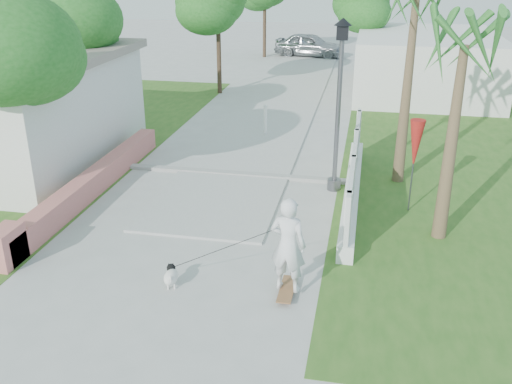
% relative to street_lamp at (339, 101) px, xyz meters
% --- Properties ---
extents(ground, '(90.00, 90.00, 0.00)m').
position_rel_street_lamp_xyz_m(ground, '(-2.90, -5.50, -2.43)').
color(ground, '#B7B7B2').
rests_on(ground, ground).
extents(path_strip, '(3.20, 36.00, 0.06)m').
position_rel_street_lamp_xyz_m(path_strip, '(-2.90, 14.50, -2.40)').
color(path_strip, '#B7B7B2').
rests_on(path_strip, ground).
extents(curb, '(6.50, 0.25, 0.10)m').
position_rel_street_lamp_xyz_m(curb, '(-2.90, 0.50, -2.38)').
color(curb, '#999993').
rests_on(curb, ground).
extents(grass_left, '(8.00, 20.00, 0.01)m').
position_rel_street_lamp_xyz_m(grass_left, '(-9.90, 2.50, -2.42)').
color(grass_left, '#2D5A1C').
rests_on(grass_left, ground).
extents(grass_right, '(8.00, 20.00, 0.01)m').
position_rel_street_lamp_xyz_m(grass_right, '(4.10, 2.50, -2.42)').
color(grass_right, '#2D5A1C').
rests_on(grass_right, ground).
extents(pink_wall, '(0.45, 8.20, 0.80)m').
position_rel_street_lamp_xyz_m(pink_wall, '(-6.20, -1.95, -2.11)').
color(pink_wall, '#CC6F68').
rests_on(pink_wall, ground).
extents(lattice_fence, '(0.35, 7.00, 1.50)m').
position_rel_street_lamp_xyz_m(lattice_fence, '(0.50, -0.50, -1.88)').
color(lattice_fence, white).
rests_on(lattice_fence, ground).
extents(building_right, '(6.00, 8.00, 2.60)m').
position_rel_street_lamp_xyz_m(building_right, '(3.10, 12.50, -1.13)').
color(building_right, silver).
rests_on(building_right, ground).
extents(street_lamp, '(0.44, 0.44, 4.44)m').
position_rel_street_lamp_xyz_m(street_lamp, '(0.00, 0.00, 0.00)').
color(street_lamp, '#59595E').
rests_on(street_lamp, ground).
extents(bollard, '(0.14, 0.14, 1.09)m').
position_rel_street_lamp_xyz_m(bollard, '(-2.70, 4.50, -1.84)').
color(bollard, white).
rests_on(bollard, ground).
extents(patio_umbrella, '(0.36, 0.36, 2.30)m').
position_rel_street_lamp_xyz_m(patio_umbrella, '(1.90, -1.00, -0.74)').
color(patio_umbrella, '#59595E').
rests_on(patio_umbrella, ground).
extents(tree_left_near, '(3.60, 3.60, 5.28)m').
position_rel_street_lamp_xyz_m(tree_left_near, '(-7.38, -2.52, 1.40)').
color(tree_left_near, '#4C3826').
rests_on(tree_left_near, ground).
extents(tree_left_mid, '(3.20, 3.20, 4.85)m').
position_rel_street_lamp_xyz_m(tree_left_mid, '(-8.38, 2.98, 1.07)').
color(tree_left_mid, '#4C3826').
rests_on(tree_left_mid, ground).
extents(tree_path_left, '(3.40, 3.40, 5.23)m').
position_rel_street_lamp_xyz_m(tree_path_left, '(-5.88, 10.48, 1.39)').
color(tree_path_left, '#4C3826').
rests_on(tree_path_left, ground).
extents(tree_path_right, '(3.00, 3.00, 4.79)m').
position_rel_street_lamp_xyz_m(tree_path_right, '(0.32, 14.48, 1.07)').
color(tree_path_right, '#4C3826').
rests_on(tree_path_right, ground).
extents(palm_far, '(1.80, 1.80, 5.30)m').
position_rel_street_lamp_xyz_m(palm_far, '(1.70, 1.00, 2.06)').
color(palm_far, brown).
rests_on(palm_far, ground).
extents(palm_near, '(1.80, 1.80, 4.70)m').
position_rel_street_lamp_xyz_m(palm_near, '(2.50, -2.30, 1.53)').
color(palm_near, brown).
rests_on(palm_near, ground).
extents(skateboarder, '(2.56, 0.98, 1.94)m').
position_rel_street_lamp_xyz_m(skateboarder, '(-0.61, -5.27, -1.43)').
color(skateboarder, '#935F3B').
rests_on(skateboarder, ground).
extents(dog, '(0.37, 0.55, 0.39)m').
position_rel_street_lamp_xyz_m(dog, '(-2.69, -5.41, -2.21)').
color(dog, silver).
rests_on(dog, ground).
extents(parked_car, '(4.36, 2.28, 1.42)m').
position_rel_street_lamp_xyz_m(parked_car, '(-3.02, 21.11, -1.72)').
color(parked_car, '#95989C').
rests_on(parked_car, ground).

